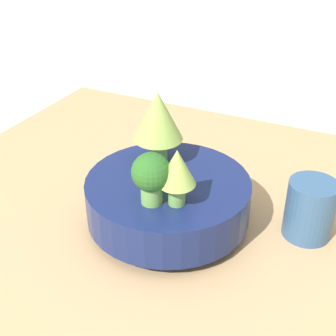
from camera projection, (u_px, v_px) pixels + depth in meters
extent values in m
plane|color=beige|center=(183.00, 261.00, 0.67)|extent=(6.00, 6.00, 0.00)
cube|color=tan|center=(184.00, 249.00, 0.66)|extent=(0.91, 0.82, 0.05)
cylinder|color=navy|center=(168.00, 219.00, 0.67)|extent=(0.10, 0.10, 0.01)
cylinder|color=navy|center=(168.00, 198.00, 0.65)|extent=(0.23, 0.23, 0.06)
cylinder|color=#6BA34C|center=(158.00, 150.00, 0.67)|extent=(0.03, 0.03, 0.04)
cone|color=#93B751|center=(158.00, 116.00, 0.64)|extent=(0.07, 0.07, 0.07)
cylinder|color=#6BA34C|center=(179.00, 194.00, 0.58)|extent=(0.02, 0.02, 0.03)
cone|color=#93B751|center=(179.00, 168.00, 0.56)|extent=(0.05, 0.05, 0.05)
cylinder|color=#6BA34C|center=(152.00, 193.00, 0.58)|extent=(0.03, 0.03, 0.03)
sphere|color=#286023|center=(151.00, 172.00, 0.57)|extent=(0.05, 0.05, 0.05)
cylinder|color=#33567F|center=(310.00, 209.00, 0.63)|extent=(0.07, 0.07, 0.08)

